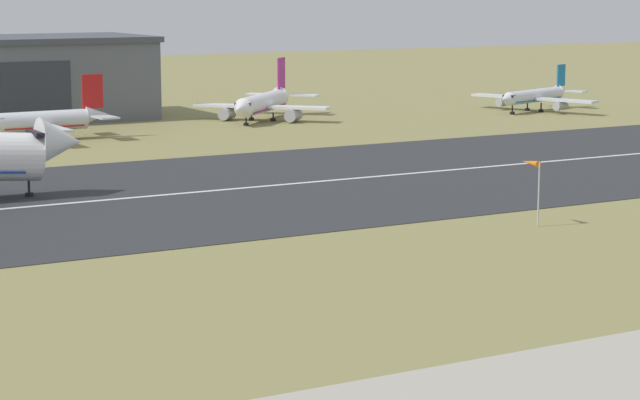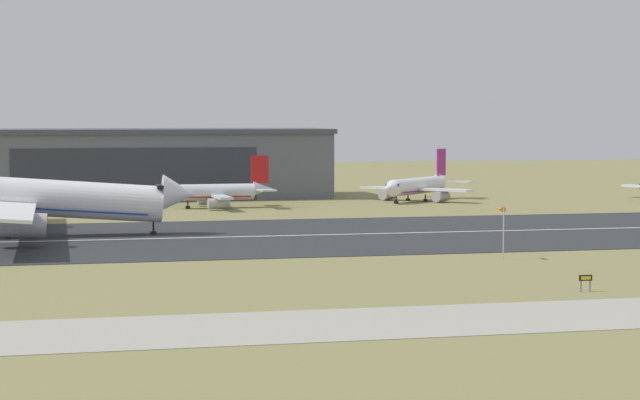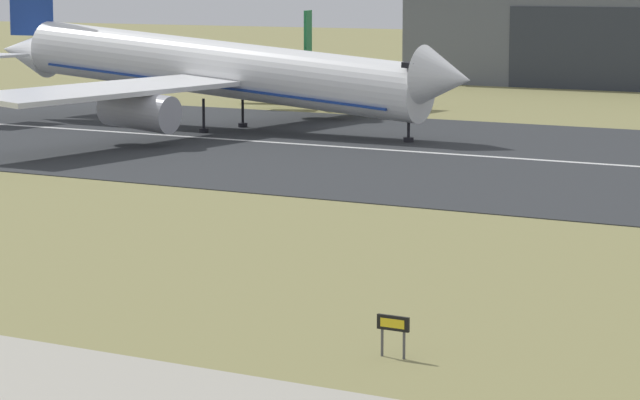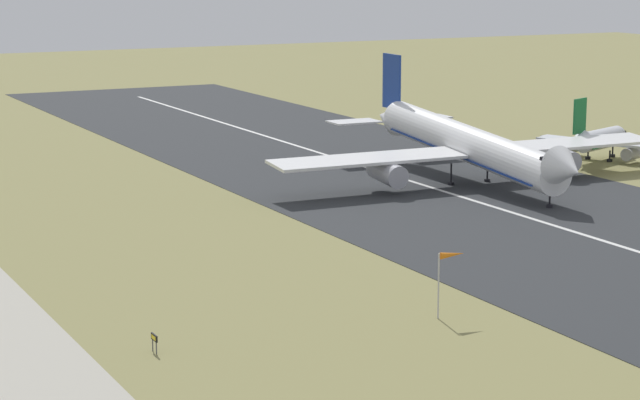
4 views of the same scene
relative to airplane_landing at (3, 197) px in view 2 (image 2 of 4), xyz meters
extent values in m
plane|color=olive|center=(41.07, -57.52, -5.27)|extent=(601.68, 601.68, 0.00)
cube|color=#2B2D30|center=(41.07, -6.39, -5.24)|extent=(361.68, 50.54, 0.06)
cube|color=silver|center=(41.07, -6.39, -5.20)|extent=(325.51, 0.70, 0.01)
cube|color=#A8A393|center=(41.07, -75.33, -5.24)|extent=(271.26, 14.30, 0.05)
cube|color=slate|center=(22.51, 73.85, 0.92)|extent=(74.69, 22.50, 12.38)
cube|color=#424751|center=(22.51, 73.85, 7.56)|extent=(75.69, 23.50, 0.90)
cube|color=#2D333D|center=(22.51, 62.55, -0.32)|extent=(44.81, 0.12, 9.91)
cylinder|color=white|center=(0.36, -0.01, 0.18)|extent=(40.67, 5.82, 7.71)
cone|color=white|center=(22.70, -0.54, 0.18)|extent=(4.83, 4.98, 5.17)
cube|color=black|center=(20.29, -0.48, 1.16)|extent=(1.23, 4.16, 0.52)
cube|color=navy|center=(0.36, -0.01, -1.16)|extent=(36.32, 5.48, 2.76)
cube|color=white|center=(0.79, -15.93, -0.67)|extent=(6.71, 27.07, 0.83)
cylinder|color=#A8A8B2|center=(2.05, -13.80, -2.43)|extent=(6.60, 3.17, 3.46)
cube|color=white|center=(1.54, 15.87, -0.67)|extent=(6.71, 27.07, 0.83)
cylinder|color=#A8A8B2|center=(2.70, 13.69, -2.43)|extent=(6.60, 3.17, 3.46)
cylinder|color=black|center=(19.31, -0.46, -3.76)|extent=(0.24, 0.24, 3.02)
cylinder|color=black|center=(19.31, -0.46, -5.05)|extent=(0.84, 0.84, 0.44)
cylinder|color=black|center=(0.59, -2.94, -3.76)|extent=(0.24, 0.24, 3.02)
cylinder|color=black|center=(0.59, -2.94, -5.05)|extent=(0.84, 0.84, 0.44)
cylinder|color=black|center=(0.73, 2.90, -3.76)|extent=(0.24, 0.24, 3.02)
cylinder|color=black|center=(0.73, 2.90, -5.05)|extent=(0.84, 0.84, 0.44)
cube|color=silver|center=(-0.80, 23.83, -1.53)|extent=(5.48, 4.48, 0.24)
cylinder|color=white|center=(73.24, 53.46, -2.44)|extent=(14.83, 14.59, 3.03)
cone|color=white|center=(65.90, 46.29, -2.44)|extent=(4.07, 4.08, 3.03)
cone|color=white|center=(80.89, 60.94, -1.90)|extent=(4.51, 4.50, 2.73)
cube|color=black|center=(66.98, 47.34, -1.84)|extent=(2.59, 2.61, 0.44)
cube|color=#991E7A|center=(73.24, 53.46, -3.28)|extent=(13.46, 13.24, 0.20)
cube|color=white|center=(68.58, 57.71, -2.97)|extent=(8.75, 8.86, 0.40)
cylinder|color=#A8A8B2|center=(68.70, 56.76, -4.16)|extent=(4.13, 4.10, 1.88)
cube|color=white|center=(77.38, 48.71, -2.97)|extent=(8.75, 8.86, 0.40)
cylinder|color=#A8A8B2|center=(76.43, 48.85, -4.16)|extent=(4.13, 4.10, 1.88)
cube|color=#991E7A|center=(80.50, 60.56, 1.65)|extent=(2.56, 2.51, 5.16)
cube|color=white|center=(78.11, 63.58, -1.99)|extent=(5.31, 5.34, 0.24)
cube|color=white|center=(83.47, 58.09, -1.99)|extent=(5.31, 5.34, 0.24)
cylinder|color=black|center=(67.74, 48.08, -4.61)|extent=(0.24, 0.24, 1.31)
cylinder|color=black|center=(67.74, 48.08, -5.05)|extent=(0.84, 0.84, 0.44)
cylinder|color=black|center=(72.07, 54.86, -4.61)|extent=(0.24, 0.24, 1.31)
cylinder|color=black|center=(72.07, 54.86, -5.05)|extent=(0.84, 0.84, 0.44)
cylinder|color=black|center=(74.61, 52.26, -4.61)|extent=(0.24, 0.24, 1.31)
cylinder|color=black|center=(74.61, 52.26, -5.05)|extent=(0.84, 0.84, 0.44)
cylinder|color=silver|center=(34.75, 44.82, -2.52)|extent=(12.68, 3.24, 2.81)
cone|color=silver|center=(27.20, 44.56, -2.52)|extent=(2.63, 2.90, 2.81)
cone|color=silver|center=(42.73, 45.09, -2.01)|extent=(3.46, 2.64, 2.53)
cube|color=black|center=(28.59, 44.61, -1.96)|extent=(1.18, 2.43, 0.44)
cube|color=red|center=(34.75, 44.82, -3.29)|extent=(11.42, 3.06, 0.20)
cube|color=silver|center=(34.30, 50.56, -3.01)|extent=(2.52, 8.77, 0.40)
cylinder|color=#A8A8B2|center=(33.88, 49.85, -4.13)|extent=(3.71, 1.87, 1.74)
cube|color=silver|center=(34.70, 39.06, -3.01)|extent=(2.52, 8.77, 0.40)
cylinder|color=#A8A8B2|center=(34.23, 39.74, -4.13)|extent=(3.71, 1.87, 1.74)
cube|color=red|center=(42.22, 45.08, 1.28)|extent=(3.07, 0.38, 4.78)
cube|color=silver|center=(42.50, 48.64, -2.10)|extent=(2.82, 4.39, 0.24)
cube|color=silver|center=(42.74, 41.53, -2.10)|extent=(2.82, 4.39, 0.24)
cylinder|color=black|center=(29.66, 44.64, -4.60)|extent=(0.24, 0.24, 1.34)
cylinder|color=black|center=(29.66, 44.64, -5.05)|extent=(0.84, 0.84, 0.44)
cylinder|color=black|center=(34.94, 46.51, -4.60)|extent=(0.24, 0.24, 1.34)
cylinder|color=black|center=(34.94, 46.51, -5.05)|extent=(0.84, 0.84, 0.44)
cylinder|color=black|center=(35.06, 43.14, -4.60)|extent=(0.24, 0.24, 1.34)
cylinder|color=black|center=(35.06, 43.14, -5.05)|extent=(0.84, 0.84, 0.44)
cylinder|color=#B7B7BC|center=(53.90, -38.36, -2.37)|extent=(0.14, 0.14, 5.81)
cone|color=orange|center=(53.94, -37.05, 0.29)|extent=(0.66, 2.35, 0.60)
cylinder|color=#4C4C51|center=(51.42, -63.38, -4.77)|extent=(0.10, 0.10, 0.99)
cylinder|color=#4C4C51|center=(52.30, -63.38, -4.77)|extent=(0.10, 0.10, 0.99)
cube|color=black|center=(51.86, -63.38, -4.01)|extent=(1.26, 0.12, 0.53)
cube|color=yellow|center=(51.86, -63.44, -4.01)|extent=(0.96, 0.02, 0.32)
camera|label=1|loc=(-16.56, -123.20, 15.61)|focal=70.00mm
camera|label=2|loc=(2.84, -166.39, 10.63)|focal=70.00mm
camera|label=3|loc=(76.65, -109.49, 8.08)|focal=85.00mm
camera|label=4|loc=(141.88, -94.05, 25.59)|focal=70.00mm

